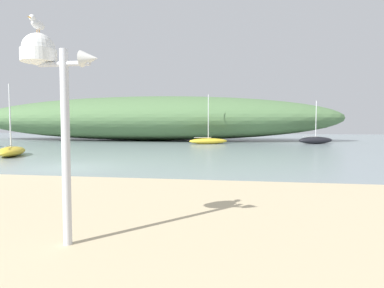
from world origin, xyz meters
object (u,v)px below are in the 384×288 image
seagull_on_radar (37,23)px  mast_structure (48,73)px  sailboat_far_left (316,140)px  sailboat_off_point (208,141)px  sailboat_far_right (11,151)px

seagull_on_radar → mast_structure: bearing=6.3°
mast_structure → sailboat_far_left: bearing=72.2°
sailboat_off_point → seagull_on_radar: bearing=-88.3°
sailboat_off_point → sailboat_far_left: bearing=10.8°
sailboat_far_left → sailboat_far_right: sailboat_far_right is taller
seagull_on_radar → sailboat_far_left: bearing=72.0°
sailboat_off_point → sailboat_far_right: sailboat_off_point is taller
sailboat_far_left → sailboat_far_right: (-21.55, -16.96, -0.08)m
sailboat_far_left → sailboat_far_right: 27.42m
sailboat_off_point → sailboat_far_right: size_ratio=1.12×
sailboat_far_left → sailboat_off_point: 11.07m
sailboat_far_right → sailboat_off_point: bearing=54.4°
mast_structure → sailboat_far_right: size_ratio=0.67×
sailboat_far_left → sailboat_far_right: size_ratio=0.99×
sailboat_far_left → sailboat_off_point: size_ratio=0.88×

